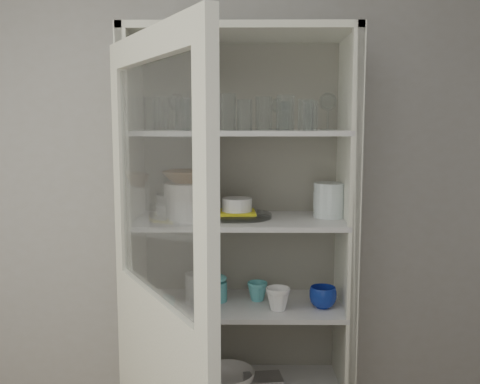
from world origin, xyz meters
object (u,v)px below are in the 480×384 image
at_px(goblet_1, 205,113).
at_px(tin_box, 263,382).
at_px(mug_white, 278,299).
at_px(white_canister, 198,288).
at_px(cupboard_door, 159,357).
at_px(terracotta_bowl, 189,177).
at_px(white_ramekin, 237,205).
at_px(measuring_cups, 202,305).
at_px(cream_dish, 227,379).
at_px(pantry_cabinet, 240,282).
at_px(mug_teal, 257,291).
at_px(mug_blue, 323,297).
at_px(cream_bowl, 189,191).
at_px(grey_bowl_stack, 329,200).
at_px(plate_stack_back, 178,204).
at_px(yellow_trivet, 237,212).
at_px(goblet_2, 278,113).
at_px(plate_stack_front, 189,209).
at_px(goblet_0, 177,110).
at_px(teal_jar, 217,290).
at_px(glass_platter, 237,216).
at_px(goblet_3, 328,110).

height_order(goblet_1, tin_box, goblet_1).
height_order(mug_white, white_canister, white_canister).
height_order(cupboard_door, terracotta_bowl, cupboard_door).
xyz_separation_m(cupboard_door, white_ramekin, (0.27, 0.63, 0.45)).
bearing_deg(goblet_1, mug_white, -28.85).
bearing_deg(measuring_cups, cream_dish, 27.60).
distance_m(pantry_cabinet, mug_teal, 0.10).
bearing_deg(measuring_cups, mug_blue, 3.27).
height_order(cream_bowl, grey_bowl_stack, cream_bowl).
xyz_separation_m(plate_stack_back, yellow_trivet, (0.28, -0.09, -0.02)).
distance_m(goblet_2, plate_stack_front, 0.60).
bearing_deg(goblet_1, grey_bowl_stack, -5.47).
bearing_deg(goblet_0, yellow_trivet, -18.05).
distance_m(goblet_0, cream_dish, 1.28).
distance_m(goblet_0, tin_box, 1.34).
xyz_separation_m(terracotta_bowl, white_canister, (0.03, 0.05, -0.53)).
bearing_deg(plate_stack_front, mug_teal, 13.48).
bearing_deg(cream_bowl, goblet_2, 16.45).
bearing_deg(teal_jar, tin_box, -14.98).
distance_m(terracotta_bowl, cream_dish, 0.97).
xyz_separation_m(pantry_cabinet, white_canister, (-0.20, -0.06, -0.01)).
bearing_deg(goblet_2, white_canister, -169.96).
bearing_deg(tin_box, teal_jar, 165.02).
distance_m(plate_stack_front, plate_stack_back, 0.17).
bearing_deg(goblet_0, mug_teal, -11.79).
height_order(white_ramekin, measuring_cups, white_ramekin).
height_order(plate_stack_front, mug_teal, plate_stack_front).
bearing_deg(plate_stack_back, goblet_2, -3.72).
height_order(goblet_0, terracotta_bowl, goblet_0).
distance_m(goblet_2, mug_teal, 0.84).
relative_size(glass_platter, tin_box, 1.83).
distance_m(goblet_0, white_canister, 0.84).
xyz_separation_m(cream_bowl, white_ramekin, (0.21, 0.06, -0.07)).
height_order(goblet_1, mug_teal, goblet_1).
relative_size(goblet_1, goblet_2, 0.97).
distance_m(cupboard_door, cream_bowl, 0.77).
bearing_deg(mug_teal, mug_blue, -20.71).
relative_size(goblet_1, mug_teal, 1.62).
bearing_deg(grey_bowl_stack, plate_stack_front, -173.59).
height_order(goblet_1, white_canister, goblet_1).
relative_size(pantry_cabinet, teal_jar, 19.04).
height_order(goblet_2, white_ramekin, goblet_2).
relative_size(pantry_cabinet, white_canister, 15.37).
height_order(terracotta_bowl, measuring_cups, terracotta_bowl).
height_order(goblet_3, cream_bowl, goblet_3).
bearing_deg(white_canister, goblet_2, 10.04).
distance_m(goblet_2, measuring_cups, 0.94).
distance_m(goblet_3, teal_jar, 0.99).
xyz_separation_m(plate_stack_front, teal_jar, (0.12, 0.06, -0.39)).
bearing_deg(cream_dish, white_canister, 160.63).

